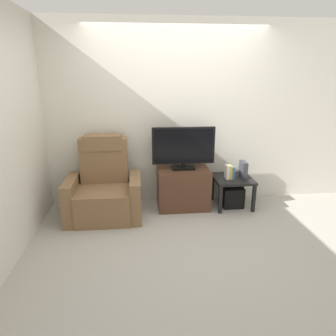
{
  "coord_description": "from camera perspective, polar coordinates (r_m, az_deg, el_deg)",
  "views": [
    {
      "loc": [
        -0.56,
        -3.25,
        1.88
      ],
      "look_at": [
        -0.18,
        0.5,
        0.7
      ],
      "focal_mm": 32.58,
      "sensor_mm": 36.0,
      "label": 1
    }
  ],
  "objects": [
    {
      "name": "subwoofer_box",
      "position": [
        4.59,
        11.85,
        -5.15
      ],
      "size": [
        0.3,
        0.3,
        0.3
      ],
      "primitive_type": "cube",
      "color": "black",
      "rests_on": "ground"
    },
    {
      "name": "game_console",
      "position": [
        4.51,
        13.88,
        -0.26
      ],
      "size": [
        0.07,
        0.2,
        0.23
      ],
      "primitive_type": "cube",
      "color": "#333338",
      "rests_on": "side_table"
    },
    {
      "name": "wall_side",
      "position": [
        3.55,
        -27.61,
        6.03
      ],
      "size": [
        0.06,
        4.48,
        2.6
      ],
      "primitive_type": "cube",
      "color": "beige",
      "rests_on": "ground"
    },
    {
      "name": "wall_back",
      "position": [
        4.45,
        1.58,
        9.91
      ],
      "size": [
        6.4,
        0.06,
        2.6
      ],
      "primitive_type": "cube",
      "color": "beige",
      "rests_on": "ground"
    },
    {
      "name": "tv_stand",
      "position": [
        4.41,
        2.83,
        -3.77
      ],
      "size": [
        0.73,
        0.5,
        0.57
      ],
      "color": "#4C2D1E",
      "rests_on": "ground"
    },
    {
      "name": "book_rightmost",
      "position": [
        4.44,
        11.94,
        -0.78
      ],
      "size": [
        0.03,
        0.14,
        0.18
      ],
      "primitive_type": "cube",
      "color": "#3366B2",
      "rests_on": "side_table"
    },
    {
      "name": "ground_plane",
      "position": [
        3.79,
        3.6,
        -12.35
      ],
      "size": [
        6.4,
        6.4,
        0.0
      ],
      "primitive_type": "plane",
      "color": "#9E998E"
    },
    {
      "name": "television",
      "position": [
        4.25,
        2.91,
        3.9
      ],
      "size": [
        0.88,
        0.2,
        0.6
      ],
      "color": "black",
      "rests_on": "tv_stand"
    },
    {
      "name": "recliner_armchair",
      "position": [
        4.21,
        -11.83,
        -3.97
      ],
      "size": [
        0.98,
        0.78,
        1.08
      ],
      "rotation": [
        0.0,
        0.0,
        0.08
      ],
      "color": "brown",
      "rests_on": "ground"
    },
    {
      "name": "side_table",
      "position": [
        4.51,
        12.02,
        -2.58
      ],
      "size": [
        0.54,
        0.54,
        0.44
      ],
      "color": "black",
      "rests_on": "ground"
    },
    {
      "name": "book_middle",
      "position": [
        4.42,
        11.51,
        -0.7
      ],
      "size": [
        0.03,
        0.13,
        0.19
      ],
      "primitive_type": "cube",
      "color": "gold",
      "rests_on": "side_table"
    },
    {
      "name": "book_leftmost",
      "position": [
        4.41,
        10.99,
        -0.7
      ],
      "size": [
        0.04,
        0.13,
        0.2
      ],
      "primitive_type": "cube",
      "color": "white",
      "rests_on": "side_table"
    }
  ]
}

